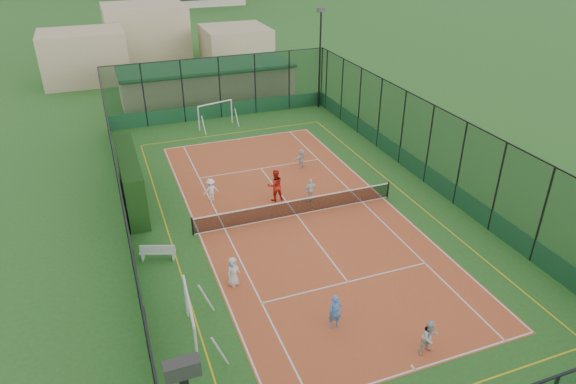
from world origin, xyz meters
name	(u,v)px	position (x,y,z in m)	size (l,w,h in m)	color
ground	(296,215)	(0.00, 0.00, 0.00)	(300.00, 300.00, 0.00)	#205F24
court_slab	(296,215)	(0.00, 0.00, 0.01)	(11.17, 23.97, 0.01)	#B83C28
tennis_net	(296,207)	(0.00, 0.00, 0.53)	(11.67, 0.12, 1.06)	black
perimeter_fence	(297,175)	(0.00, 0.00, 2.50)	(18.12, 34.12, 5.00)	black
floodlight_ne	(320,60)	(8.60, 16.60, 4.12)	(0.60, 0.26, 8.25)	black
clubhouse	(207,83)	(0.00, 22.00, 1.57)	(15.20, 7.20, 3.15)	tan
hedge_left	(131,180)	(-8.30, 4.59, 1.51)	(1.04, 6.92, 3.03)	black
white_bench	(158,251)	(-7.80, -1.58, 0.48)	(1.69, 0.46, 0.95)	white
futsal_goal_near	(191,321)	(-7.32, -7.59, 1.03)	(0.93, 3.19, 2.06)	white
futsal_goal_far	(215,115)	(-0.95, 14.96, 0.98)	(3.02, 0.88, 1.95)	white
child_near_left	(233,271)	(-4.89, -4.74, 0.73)	(0.70, 0.46, 1.44)	silver
child_near_mid	(335,312)	(-1.79, -8.78, 0.77)	(0.55, 0.36, 1.51)	#4B84D4
child_near_right	(430,337)	(0.93, -11.30, 0.76)	(0.73, 0.57, 1.50)	silver
child_far_left	(211,190)	(-4.05, 3.27, 0.71)	(0.91, 0.52, 1.41)	white
child_far_right	(311,190)	(1.35, 1.20, 0.72)	(0.83, 0.35, 1.42)	white
child_far_back	(301,158)	(2.58, 5.69, 0.64)	(1.17, 0.37, 1.26)	silver
coach	(275,185)	(-0.53, 2.02, 0.97)	(0.94, 0.73, 1.93)	red
tennis_balls	(300,200)	(0.84, 1.49, 0.04)	(3.14, 1.44, 0.07)	#CCE033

